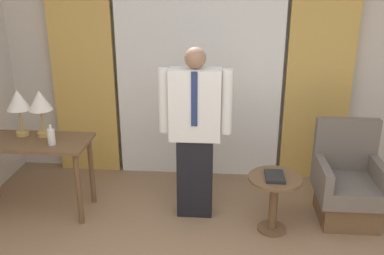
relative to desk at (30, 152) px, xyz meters
The scene contains 12 objects.
wall_back 2.06m from the desk, 35.52° to the left, with size 10.00×0.06×2.70m.
curtain_sheer_center 1.97m from the desk, 32.25° to the left, with size 1.83×0.06×2.58m.
curtain_drape_left 1.21m from the desk, 75.27° to the left, with size 0.71×0.06×2.58m.
curtain_drape_right 3.11m from the desk, 18.99° to the left, with size 0.71×0.06×2.58m.
desk is the anchor object (origin of this frame).
table_lamp_left 0.49m from the desk, 129.85° to the left, with size 0.23×0.23×0.46m.
table_lamp_right 0.49m from the desk, 50.15° to the left, with size 0.23×0.23×0.46m.
bottle_by_lamp 0.35m from the desk, 17.07° to the right, with size 0.07×0.07×0.19m.
person 1.62m from the desk, ahead, with size 0.68×0.22×1.66m.
armchair 3.07m from the desk, ahead, with size 0.60×0.63×0.94m.
side_table 2.35m from the desk, ahead, with size 0.48×0.48×0.55m.
book 2.33m from the desk, ahead, with size 0.17×0.24×0.03m.
Camera 1 is at (0.28, -1.92, 2.28)m, focal length 40.00 mm.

